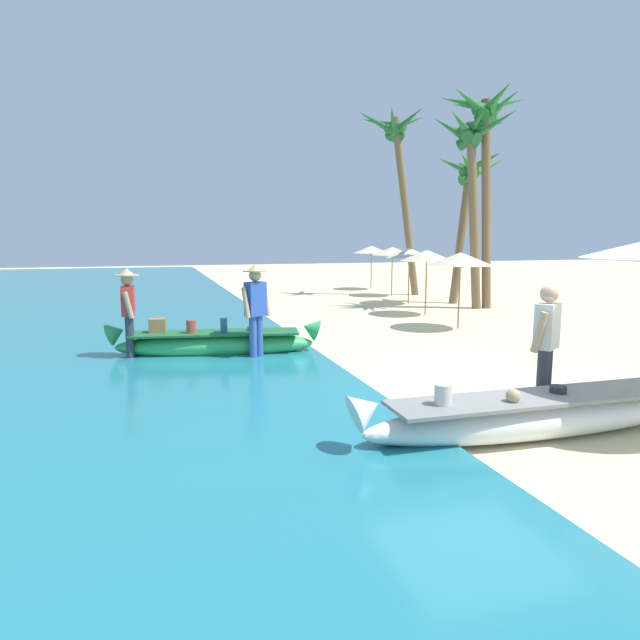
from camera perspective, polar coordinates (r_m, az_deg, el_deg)
ground_plane at (r=8.11m, az=15.89°, el=-8.06°), size 80.00×80.00×0.00m
boat_white_foreground at (r=6.89m, az=22.14°, el=-9.00°), size 4.77×0.77×0.76m
boat_green_midground at (r=10.67m, az=-10.80°, el=-2.35°), size 4.04×1.33×0.78m
person_vendor_hatted at (r=10.11m, az=-6.68°, el=1.49°), size 0.58×0.45×1.80m
person_tourist_customer at (r=7.39m, az=22.35°, el=-2.30°), size 0.57×0.47×1.70m
person_vendor_assistant at (r=10.59m, az=-19.21°, el=1.17°), size 0.44×0.56×1.73m
parasol_row_0 at (r=14.10m, az=14.34°, el=6.14°), size 1.60×1.60×1.91m
parasol_row_1 at (r=16.48m, az=11.00°, el=6.56°), size 1.60×1.60×1.91m
parasol_row_2 at (r=19.16m, az=9.24°, el=6.86°), size 1.60×1.60×1.91m
parasol_row_3 at (r=21.73m, az=7.50°, el=7.09°), size 1.60×1.60×1.91m
parasol_row_4 at (r=24.41m, az=5.35°, el=7.28°), size 1.60×1.60×1.91m
palm_tree_tall_inland at (r=18.37m, az=15.47°, el=16.66°), size 2.50×2.78×6.10m
palm_tree_leaning_seaward at (r=22.18m, az=7.95°, el=17.25°), size 2.90×2.63×7.11m
palm_tree_mid_cluster at (r=19.95m, az=15.22°, el=13.47°), size 2.60×2.76×5.18m
palm_tree_far_behind at (r=18.67m, az=16.74°, el=18.34°), size 2.94×2.88×6.78m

